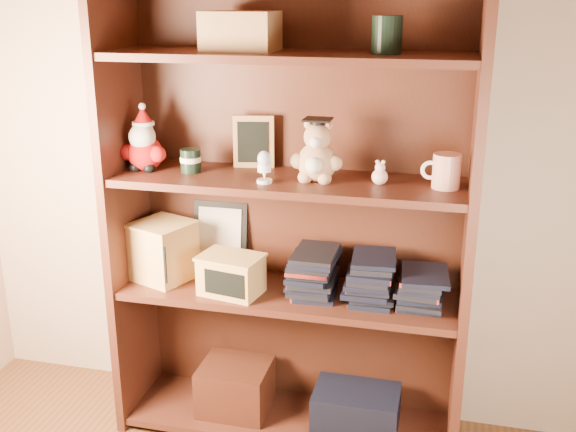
# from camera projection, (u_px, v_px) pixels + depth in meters

# --- Properties ---
(room_envelope) EXTENTS (3.04, 3.04, 2.51)m
(room_envelope) POSITION_uv_depth(u_px,v_px,m) (201.00, 86.00, 0.79)
(room_envelope) COLOR brown
(room_envelope) RESTS_ON ground
(bookcase) EXTENTS (1.20, 0.35, 1.60)m
(bookcase) POSITION_uv_depth(u_px,v_px,m) (291.00, 223.00, 2.29)
(bookcase) COLOR #462014
(bookcase) RESTS_ON ground
(shelf_lower) EXTENTS (1.14, 0.33, 0.02)m
(shelf_lower) POSITION_uv_depth(u_px,v_px,m) (288.00, 294.00, 2.32)
(shelf_lower) COLOR #462014
(shelf_lower) RESTS_ON ground
(shelf_upper) EXTENTS (1.14, 0.33, 0.02)m
(shelf_upper) POSITION_uv_depth(u_px,v_px,m) (288.00, 182.00, 2.19)
(shelf_upper) COLOR #462014
(shelf_upper) RESTS_ON ground
(santa_plush) EXTENTS (0.17, 0.12, 0.23)m
(santa_plush) POSITION_uv_depth(u_px,v_px,m) (144.00, 145.00, 2.27)
(santa_plush) COLOR #A50F0F
(santa_plush) RESTS_ON shelf_upper
(teachers_tin) EXTENTS (0.07, 0.07, 0.08)m
(teachers_tin) POSITION_uv_depth(u_px,v_px,m) (191.00, 160.00, 2.25)
(teachers_tin) COLOR black
(teachers_tin) RESTS_ON shelf_upper
(chalkboard_plaque) EXTENTS (0.14, 0.09, 0.18)m
(chalkboard_plaque) POSITION_uv_depth(u_px,v_px,m) (254.00, 142.00, 2.30)
(chalkboard_plaque) COLOR #9E7547
(chalkboard_plaque) RESTS_ON shelf_upper
(egg_cup) EXTENTS (0.05, 0.05, 0.10)m
(egg_cup) POSITION_uv_depth(u_px,v_px,m) (264.00, 166.00, 2.12)
(egg_cup) COLOR white
(egg_cup) RESTS_ON shelf_upper
(grad_teddy_bear) EXTENTS (0.17, 0.15, 0.21)m
(grad_teddy_bear) POSITION_uv_depth(u_px,v_px,m) (317.00, 157.00, 2.14)
(grad_teddy_bear) COLOR tan
(grad_teddy_bear) RESTS_ON shelf_upper
(pink_figurine) EXTENTS (0.05, 0.05, 0.08)m
(pink_figurine) POSITION_uv_depth(u_px,v_px,m) (380.00, 175.00, 2.11)
(pink_figurine) COLOR beige
(pink_figurine) RESTS_ON shelf_upper
(teacher_mug) EXTENTS (0.12, 0.09, 0.11)m
(teacher_mug) POSITION_uv_depth(u_px,v_px,m) (446.00, 171.00, 2.06)
(teacher_mug) COLOR silver
(teacher_mug) RESTS_ON shelf_upper
(certificate_frame) EXTENTS (0.20, 0.05, 0.25)m
(certificate_frame) POSITION_uv_depth(u_px,v_px,m) (220.00, 236.00, 2.47)
(certificate_frame) COLOR black
(certificate_frame) RESTS_ON shelf_lower
(treats_box) EXTENTS (0.25, 0.25, 0.21)m
(treats_box) POSITION_uv_depth(u_px,v_px,m) (163.00, 250.00, 2.38)
(treats_box) COLOR tan
(treats_box) RESTS_ON shelf_lower
(pencils_box) EXTENTS (0.23, 0.18, 0.14)m
(pencils_box) POSITION_uv_depth(u_px,v_px,m) (231.00, 274.00, 2.27)
(pencils_box) COLOR tan
(pencils_box) RESTS_ON shelf_lower
(book_stack_left) EXTENTS (0.14, 0.20, 0.16)m
(book_stack_left) POSITION_uv_depth(u_px,v_px,m) (315.00, 272.00, 2.27)
(book_stack_left) COLOR black
(book_stack_left) RESTS_ON shelf_lower
(book_stack_mid) EXTENTS (0.14, 0.20, 0.14)m
(book_stack_mid) POSITION_uv_depth(u_px,v_px,m) (370.00, 279.00, 2.23)
(book_stack_mid) COLOR black
(book_stack_mid) RESTS_ON shelf_lower
(book_stack_right) EXTENTS (0.14, 0.20, 0.11)m
(book_stack_right) POSITION_uv_depth(u_px,v_px,m) (422.00, 289.00, 2.19)
(book_stack_right) COLOR black
(book_stack_right) RESTS_ON shelf_lower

